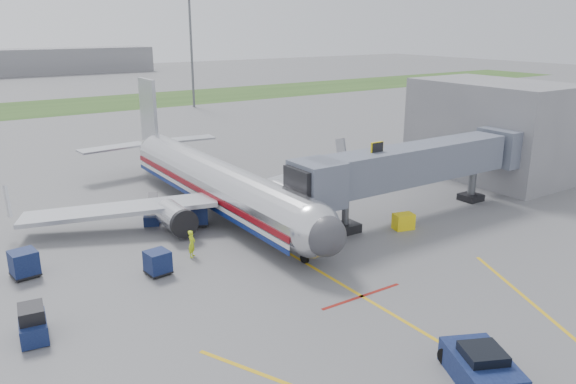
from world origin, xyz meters
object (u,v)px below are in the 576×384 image
airliner (216,182)px  baggage_tug (33,324)px  ramp_worker (192,244)px  pushback_tug (481,368)px  belt_loader (153,215)px

airliner → baggage_tug: size_ratio=13.14×
baggage_tug → ramp_worker: 12.48m
pushback_tug → ramp_worker: size_ratio=2.39×
airliner → baggage_tug: bearing=-142.5°
airliner → ramp_worker: (-6.01, -8.05, -1.67)m
airliner → pushback_tug: size_ratio=7.63×
ramp_worker → airliner: bearing=6.5°
baggage_tug → airliner: bearing=37.5°
baggage_tug → ramp_worker: (11.33, 5.25, 0.18)m
baggage_tug → belt_loader: 18.34m
pushback_tug → baggage_tug: 22.43m
pushback_tug → belt_loader: bearing=99.0°
belt_loader → ramp_worker: bearing=-92.7°
airliner → belt_loader: size_ratio=9.20×
airliner → pushback_tug: 28.72m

